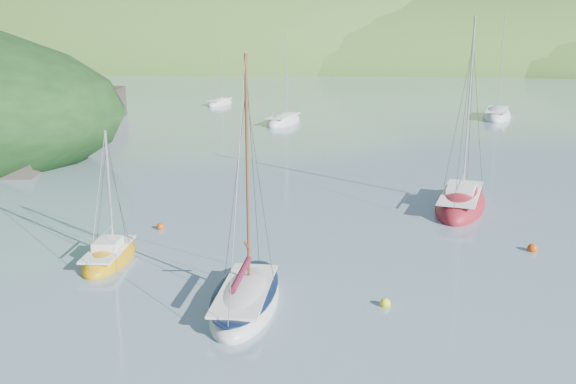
# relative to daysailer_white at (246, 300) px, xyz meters

# --- Properties ---
(ground) EXTENTS (700.00, 700.00, 0.00)m
(ground) POSITION_rel_daysailer_white_xyz_m (1.89, 0.01, -0.23)
(ground) COLOR slate
(ground) RESTS_ON ground
(shoreline_hills) EXTENTS (690.00, 135.00, 56.00)m
(shoreline_hills) POSITION_rel_daysailer_white_xyz_m (-7.77, 172.43, -0.23)
(shoreline_hills) COLOR #426A28
(shoreline_hills) RESTS_ON ground
(daysailer_white) EXTENTS (2.53, 6.73, 10.31)m
(daysailer_white) POSITION_rel_daysailer_white_xyz_m (0.00, 0.00, 0.00)
(daysailer_white) COLOR silver
(daysailer_white) RESTS_ON ground
(sloop_red) EXTENTS (4.55, 8.60, 12.10)m
(sloop_red) POSITION_rel_daysailer_white_xyz_m (10.06, 15.27, -0.00)
(sloop_red) COLOR maroon
(sloop_red) RESTS_ON ground
(sailboat_yellow) EXTENTS (2.27, 5.07, 6.58)m
(sailboat_yellow) POSITION_rel_daysailer_white_xyz_m (-7.24, 4.00, -0.06)
(sailboat_yellow) COLOR #C7910A
(sailboat_yellow) RESTS_ON ground
(distant_sloop_a) EXTENTS (4.28, 7.98, 10.82)m
(distant_sloop_a) POSITION_rel_daysailer_white_xyz_m (-5.15, 47.41, -0.05)
(distant_sloop_a) COLOR silver
(distant_sloop_a) RESTS_ON ground
(distant_sloop_b) EXTENTS (5.08, 9.41, 12.73)m
(distant_sloop_b) POSITION_rel_daysailer_white_xyz_m (19.13, 55.10, -0.02)
(distant_sloop_b) COLOR silver
(distant_sloop_b) RESTS_ON ground
(distant_sloop_c) EXTENTS (3.42, 6.40, 8.67)m
(distant_sloop_c) POSITION_rel_daysailer_white_xyz_m (-16.20, 63.41, -0.07)
(distant_sloop_c) COLOR silver
(distant_sloop_c) RESTS_ON ground
(mooring_buoys) EXTENTS (19.43, 8.66, 0.49)m
(mooring_buoys) POSITION_rel_daysailer_white_xyz_m (5.01, 6.36, -0.11)
(mooring_buoys) COLOR #FDF415
(mooring_buoys) RESTS_ON ground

